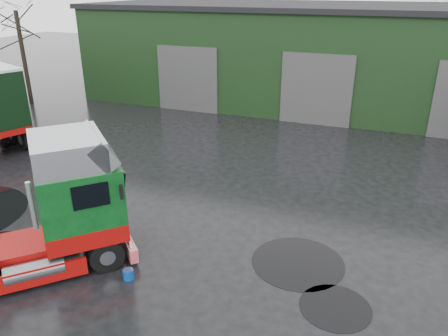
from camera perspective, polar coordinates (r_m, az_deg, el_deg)
The scene contains 8 objects.
ground at distance 14.28m, azimuth -7.08°, elevation -9.05°, with size 100.00×100.00×0.00m, color black.
warehouse at distance 31.12m, azimuth 14.15°, elevation 14.26°, with size 32.40×12.40×6.30m.
hero_tractor at distance 13.04m, azimuth -25.89°, elevation -5.00°, with size 2.62×6.19×3.84m, color #093E14, non-canonical shape.
wash_bucket at distance 12.65m, azimuth -12.38°, elevation -13.40°, with size 0.30×0.30×0.28m, color navy.
tree_left at distance 32.36m, azimuth -25.07°, elevation 15.13°, with size 4.40×4.40×8.50m, color black, non-canonical shape.
tree_back_a at distance 42.38m, azimuth 5.08°, elevation 19.16°, with size 4.40×4.40×9.50m, color black, non-canonical shape.
puddle_1 at distance 13.24m, azimuth 9.64°, elevation -12.06°, with size 2.72×2.72×0.01m, color black.
puddle_3 at distance 11.88m, azimuth 14.32°, elevation -17.23°, with size 1.82×1.82×0.01m, color black.
Camera 1 is at (5.97, -10.55, 7.54)m, focal length 35.00 mm.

